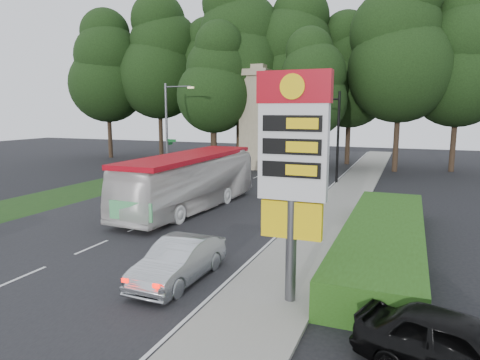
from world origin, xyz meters
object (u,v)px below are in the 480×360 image
at_px(parked_car_black, 458,348).
at_px(gas_station_pylon, 293,157).
at_px(sedan_silver, 179,261).
at_px(traffic_signal_mast, 321,124).
at_px(transit_bus, 190,182).
at_px(streetlight_signs, 169,126).
at_px(monument, 255,117).

bearing_deg(parked_car_black, gas_station_pylon, 79.75).
bearing_deg(sedan_silver, traffic_signal_mast, 89.82).
height_order(transit_bus, sedan_silver, transit_bus).
xyz_separation_m(streetlight_signs, sedan_silver, (12.23, -19.76, -3.72)).
relative_size(gas_station_pylon, streetlight_signs, 0.86).
xyz_separation_m(traffic_signal_mast, monument, (-7.68, 6.00, 0.43)).
distance_m(streetlight_signs, monument, 9.44).
bearing_deg(traffic_signal_mast, streetlight_signs, -171.08).
xyz_separation_m(monument, sedan_silver, (7.25, -27.75, -4.38)).
bearing_deg(traffic_signal_mast, gas_station_pylon, -80.91).
bearing_deg(transit_bus, parked_car_black, -39.48).
relative_size(streetlight_signs, sedan_silver, 1.82).
distance_m(gas_station_pylon, sedan_silver, 5.44).
relative_size(gas_station_pylon, sedan_silver, 1.56).
relative_size(sedan_silver, parked_car_black, 1.00).
bearing_deg(gas_station_pylon, streetlight_signs, 128.96).
height_order(gas_station_pylon, monument, monument).
xyz_separation_m(gas_station_pylon, traffic_signal_mast, (-3.52, 22.00, 0.22)).
bearing_deg(traffic_signal_mast, parked_car_black, -72.15).
xyz_separation_m(transit_bus, sedan_silver, (4.75, -9.58, -0.91)).
bearing_deg(streetlight_signs, traffic_signal_mast, 8.92).
bearing_deg(streetlight_signs, transit_bus, -53.68).
distance_m(traffic_signal_mast, monument, 9.76).
xyz_separation_m(transit_bus, parked_car_black, (13.00, -12.11, -0.88)).
height_order(gas_station_pylon, streetlight_signs, streetlight_signs).
relative_size(gas_station_pylon, traffic_signal_mast, 0.95).
height_order(streetlight_signs, parked_car_black, streetlight_signs).
bearing_deg(streetlight_signs, parked_car_black, -47.41).
bearing_deg(monument, streetlight_signs, -121.97).
relative_size(monument, sedan_silver, 2.29).
bearing_deg(parked_car_black, streetlight_signs, 60.21).
relative_size(streetlight_signs, parked_car_black, 1.83).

